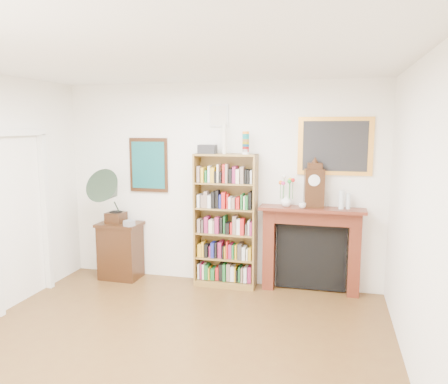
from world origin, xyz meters
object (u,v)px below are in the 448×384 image
bookshelf (226,213)px  fireplace (311,242)px  gramophone (110,193)px  bottle_right (348,201)px  cd_stack (129,223)px  mantel_clock (314,186)px  bottle_left (341,200)px  flower_vase (286,201)px  teacup (302,205)px  side_cabinet (121,250)px

bookshelf → fireplace: (1.16, 0.07, -0.35)m
gramophone → bottle_right: size_ratio=4.00×
cd_stack → bottle_right: bearing=5.1°
mantel_clock → bottle_left: 0.38m
gramophone → flower_vase: size_ratio=5.13×
bookshelf → teacup: (1.03, -0.05, 0.17)m
bookshelf → fireplace: size_ratio=1.54×
mantel_clock → flower_vase: (-0.35, -0.01, -0.20)m
side_cabinet → gramophone: (-0.06, -0.12, 0.86)m
fireplace → flower_vase: (-0.34, -0.04, 0.55)m
side_cabinet → bottle_left: (3.08, 0.09, 0.86)m
teacup → fireplace: bearing=43.6°
gramophone → bottle_left: size_ratio=3.34×
side_cabinet → gramophone: 0.87m
side_cabinet → flower_vase: bearing=3.4°
gramophone → bottle_left: bearing=8.3°
gramophone → bottle_left: (3.15, 0.21, -0.00)m
gramophone → mantel_clock: mantel_clock is taller
bookshelf → side_cabinet: (-1.56, -0.07, -0.62)m
cd_stack → bottle_left: bearing=4.8°
cd_stack → teacup: bearing=4.2°
mantel_clock → bottle_right: 0.47m
side_cabinet → mantel_clock: size_ratio=1.41×
side_cabinet → fireplace: fireplace is taller
cd_stack → bottle_right: (2.94, 0.26, 0.39)m
teacup → side_cabinet: bearing=-179.5°
teacup → bottle_right: 0.58m
teacup → mantel_clock: bearing=30.3°
fireplace → cd_stack: bearing=-172.4°
flower_vase → bottle_left: bottle_left is taller
fireplace → gramophone: (-2.78, -0.26, 0.60)m
side_cabinet → cd_stack: bearing=-32.8°
side_cabinet → bottle_left: size_ratio=3.43×
mantel_clock → bottle_left: bearing=-13.9°
bookshelf → gramophone: (-1.62, -0.19, 0.25)m
side_cabinet → flower_vase: (2.38, 0.10, 0.82)m
bookshelf → cd_stack: bearing=-170.3°
side_cabinet → bottle_right: 3.28m
gramophone → cd_stack: size_ratio=6.67×
bookshelf → bottle_left: size_ratio=8.82×
flower_vase → teacup: (0.21, -0.07, -0.04)m
side_cabinet → fireplace: size_ratio=0.60×
flower_vase → gramophone: bearing=-175.0°
bookshelf → gramophone: size_ratio=2.64×
bookshelf → flower_vase: bookshelf is taller
bookshelf → cd_stack: (-1.33, -0.22, -0.16)m
mantel_clock → teacup: (-0.14, -0.08, -0.24)m
bookshelf → bottle_right: 1.62m
teacup → bottle_left: 0.50m
gramophone → bottle_left: gramophone is taller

